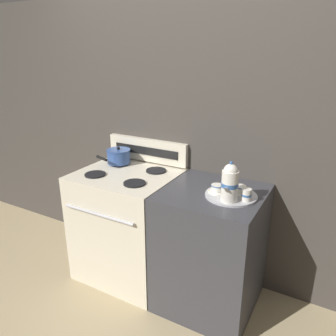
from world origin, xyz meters
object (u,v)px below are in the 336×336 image
at_px(teacup_right, 217,188).
at_px(creamer_jug, 246,195).
at_px(stove, 129,224).
at_px(teacup_left, 240,189).
at_px(serving_tray, 231,195).
at_px(saucepan, 118,156).
at_px(teapot, 230,183).

height_order(teacup_right, creamer_jug, creamer_jug).
height_order(stove, teacup_left, teacup_left).
xyz_separation_m(serving_tray, creamer_jug, (0.11, -0.04, 0.05)).
xyz_separation_m(teacup_right, creamer_jug, (0.20, -0.03, 0.01)).
bearing_deg(serving_tray, saucepan, 170.93).
distance_m(saucepan, teacup_left, 1.07).
relative_size(stove, serving_tray, 2.70).
relative_size(stove, saucepan, 3.20).
relative_size(serving_tray, teacup_left, 2.75).
bearing_deg(creamer_jug, teacup_right, 170.82).
relative_size(teapot, teacup_right, 2.12).
bearing_deg(teacup_right, stove, 178.03).
relative_size(stove, teacup_right, 7.43).
bearing_deg(saucepan, serving_tray, -9.07).
bearing_deg(creamer_jug, stove, 176.49).
height_order(saucepan, teapot, teapot).
height_order(serving_tray, creamer_jug, creamer_jug).
bearing_deg(teacup_right, teacup_left, 22.71).
bearing_deg(saucepan, teacup_right, -10.45).
bearing_deg(teacup_left, teapot, -99.82).
xyz_separation_m(serving_tray, teapot, (0.02, -0.10, 0.13)).
height_order(saucepan, serving_tray, saucepan).
xyz_separation_m(saucepan, serving_tray, (1.02, -0.16, -0.06)).
height_order(stove, creamer_jug, creamer_jug).
distance_m(serving_tray, creamer_jug, 0.12).
xyz_separation_m(stove, teapot, (0.86, -0.11, 0.58)).
height_order(teapot, teacup_right, teapot).
bearing_deg(teacup_right, saucepan, 169.55).
bearing_deg(teapot, teacup_left, 80.18).
height_order(saucepan, teacup_right, saucepan).
relative_size(saucepan, teacup_right, 2.32).
distance_m(stove, teacup_left, 1.01).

